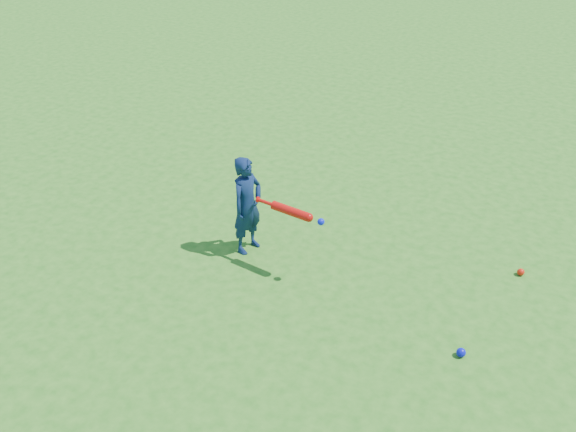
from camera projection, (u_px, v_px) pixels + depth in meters
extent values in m
plane|color=#296F1A|center=(261.00, 243.00, 6.82)|extent=(80.00, 80.00, 0.00)
imported|color=#0E1F45|center=(247.00, 205.00, 6.47)|extent=(0.33, 0.43, 1.05)
sphere|color=red|center=(521.00, 272.00, 6.32)|extent=(0.07, 0.07, 0.07)
sphere|color=#0B10CB|center=(461.00, 352.00, 5.35)|extent=(0.08, 0.08, 0.08)
cylinder|color=red|center=(258.00, 200.00, 6.28)|extent=(0.02, 0.06, 0.06)
cylinder|color=red|center=(266.00, 202.00, 6.23)|extent=(0.20, 0.06, 0.03)
cylinder|color=red|center=(291.00, 211.00, 6.09)|extent=(0.42, 0.15, 0.09)
sphere|color=red|center=(309.00, 217.00, 5.99)|extent=(0.09, 0.09, 0.09)
sphere|color=#0D19DD|center=(321.00, 222.00, 5.92)|extent=(0.07, 0.07, 0.07)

